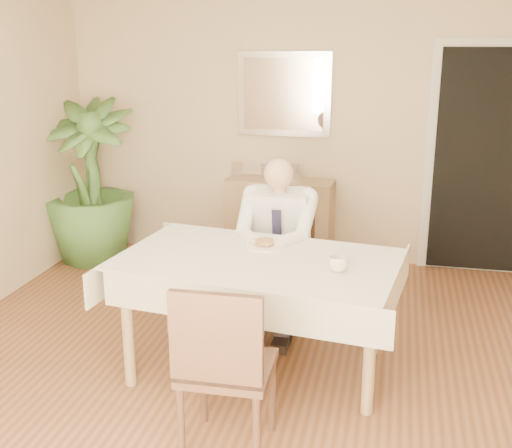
% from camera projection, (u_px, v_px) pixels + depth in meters
% --- Properties ---
extents(room, '(5.00, 5.02, 2.60)m').
position_uv_depth(room, '(242.00, 181.00, 3.54)').
color(room, brown).
rests_on(room, ground).
extents(doorway, '(0.96, 0.07, 2.10)m').
position_uv_depth(doorway, '(481.00, 162.00, 5.60)').
color(doorway, beige).
rests_on(doorway, ground).
extents(mirror, '(0.86, 0.04, 0.76)m').
position_uv_depth(mirror, '(284.00, 94.00, 5.82)').
color(mirror, silver).
rests_on(mirror, room).
extents(dining_table, '(1.85, 1.24, 0.75)m').
position_uv_depth(dining_table, '(258.00, 271.00, 3.97)').
color(dining_table, '#977953').
rests_on(dining_table, ground).
extents(chair_far, '(0.47, 0.47, 0.95)m').
position_uv_depth(chair_far, '(283.00, 247.00, 4.84)').
color(chair_far, '#3A2519').
rests_on(chair_far, ground).
extents(chair_near, '(0.46, 0.46, 0.95)m').
position_uv_depth(chair_near, '(223.00, 362.00, 3.14)').
color(chair_near, '#3A2519').
rests_on(chair_near, ground).
extents(seated_man, '(0.48, 0.72, 1.24)m').
position_uv_depth(seated_man, '(276.00, 239.00, 4.52)').
color(seated_man, white).
rests_on(seated_man, ground).
extents(plate, '(0.26, 0.26, 0.02)m').
position_uv_depth(plate, '(265.00, 245.00, 4.16)').
color(plate, white).
rests_on(plate, dining_table).
extents(food, '(0.14, 0.14, 0.06)m').
position_uv_depth(food, '(265.00, 242.00, 4.15)').
color(food, brown).
rests_on(food, dining_table).
extents(knife, '(0.01, 0.13, 0.01)m').
position_uv_depth(knife, '(270.00, 246.00, 4.09)').
color(knife, silver).
rests_on(knife, dining_table).
extents(fork, '(0.01, 0.13, 0.01)m').
position_uv_depth(fork, '(257.00, 245.00, 4.11)').
color(fork, silver).
rests_on(fork, dining_table).
extents(coffee_mug, '(0.11, 0.11, 0.09)m').
position_uv_depth(coffee_mug, '(338.00, 264.00, 3.72)').
color(coffee_mug, white).
rests_on(coffee_mug, dining_table).
extents(sideboard, '(1.00, 0.39, 0.79)m').
position_uv_depth(sideboard, '(279.00, 221.00, 6.01)').
color(sideboard, '#977953').
rests_on(sideboard, ground).
extents(photo_frame_left, '(0.10, 0.02, 0.14)m').
position_uv_depth(photo_frame_left, '(237.00, 169.00, 6.02)').
color(photo_frame_left, silver).
rests_on(photo_frame_left, sideboard).
extents(photo_frame_center, '(0.10, 0.02, 0.14)m').
position_uv_depth(photo_frame_center, '(267.00, 171.00, 5.94)').
color(photo_frame_center, silver).
rests_on(photo_frame_center, sideboard).
extents(photo_frame_right, '(0.10, 0.02, 0.14)m').
position_uv_depth(photo_frame_right, '(294.00, 171.00, 5.91)').
color(photo_frame_right, silver).
rests_on(photo_frame_right, sideboard).
extents(potted_palm, '(0.91, 0.91, 1.52)m').
position_uv_depth(potted_palm, '(90.00, 182.00, 5.96)').
color(potted_palm, '#386028').
rests_on(potted_palm, ground).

